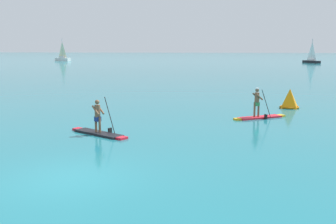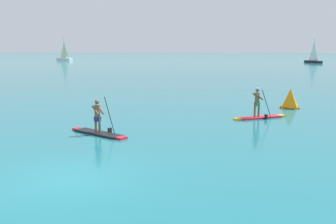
{
  "view_description": "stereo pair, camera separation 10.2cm",
  "coord_description": "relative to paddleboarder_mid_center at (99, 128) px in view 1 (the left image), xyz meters",
  "views": [
    {
      "loc": [
        4.48,
        -11.66,
        4.08
      ],
      "look_at": [
        1.96,
        9.13,
        0.63
      ],
      "focal_mm": 43.26,
      "sensor_mm": 36.0,
      "label": 1
    },
    {
      "loc": [
        4.58,
        -11.64,
        4.08
      ],
      "look_at": [
        1.96,
        9.13,
        0.63
      ],
      "focal_mm": 43.26,
      "sensor_mm": 36.0,
      "label": 2
    }
  ],
  "objects": [
    {
      "name": "ground",
      "position": [
        0.93,
        -6.21,
        -0.32
      ],
      "size": [
        440.0,
        440.0,
        0.0
      ],
      "primitive_type": "plane",
      "color": "#1E727F"
    },
    {
      "name": "paddleboarder_mid_center",
      "position": [
        0.0,
        0.0,
        0.0
      ],
      "size": [
        3.12,
        2.19,
        1.76
      ],
      "rotation": [
        0.0,
        0.0,
        -0.57
      ],
      "color": "black",
      "rests_on": "ground"
    },
    {
      "name": "paddleboarder_far_right",
      "position": [
        7.81,
        5.21,
        0.07
      ],
      "size": [
        3.06,
        2.03,
        1.78
      ],
      "rotation": [
        0.0,
        0.0,
        0.53
      ],
      "color": "red",
      "rests_on": "ground"
    },
    {
      "name": "race_marker_buoy",
      "position": [
        10.19,
        9.36,
        0.25
      ],
      "size": [
        1.43,
        1.43,
        1.28
      ],
      "color": "orange",
      "rests_on": "ground"
    },
    {
      "name": "sailboat_left_horizon",
      "position": [
        -35.91,
        87.42,
        0.49
      ],
      "size": [
        4.79,
        3.02,
        6.04
      ],
      "rotation": [
        0.0,
        0.0,
        2.73
      ],
      "color": "white",
      "rests_on": "ground"
    },
    {
      "name": "sailboat_right_horizon",
      "position": [
        27.48,
        81.78,
        0.46
      ],
      "size": [
        3.27,
        5.45,
        5.67
      ],
      "rotation": [
        0.0,
        0.0,
        1.98
      ],
      "color": "black",
      "rests_on": "ground"
    }
  ]
}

